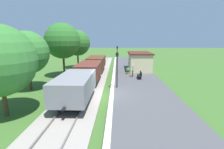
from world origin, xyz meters
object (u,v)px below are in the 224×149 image
(tree_trackside_far, at_px, (62,41))
(person_waiting, at_px, (133,70))
(station_hut, at_px, (139,61))
(potted_planter, at_px, (128,71))
(tree_field_left, at_px, (77,43))
(lamp_post_far, at_px, (117,52))
(freight_train, at_px, (89,71))
(bench_near_hut, at_px, (140,75))
(bench_down_platform, at_px, (132,62))
(lamp_post_near, at_px, (117,63))
(tree_trackside_mid, at_px, (27,53))

(tree_trackside_far, bearing_deg, person_waiting, -4.82)
(station_hut, height_order, tree_trackside_far, tree_trackside_far)
(potted_planter, relative_size, tree_field_left, 0.14)
(person_waiting, xyz_separation_m, potted_planter, (-0.50, 1.65, -0.46))
(lamp_post_far, relative_size, tree_trackside_far, 0.51)
(freight_train, bearing_deg, bench_near_hut, 11.83)
(bench_down_platform, height_order, potted_planter, potted_planter)
(potted_planter, bearing_deg, tree_field_left, 145.92)
(person_waiting, bearing_deg, lamp_post_far, -69.50)
(person_waiting, bearing_deg, bench_near_hut, 134.72)
(freight_train, relative_size, bench_down_platform, 12.93)
(freight_train, xyz_separation_m, lamp_post_near, (3.26, -2.66, 1.41))
(potted_planter, relative_size, lamp_post_far, 0.25)
(person_waiting, height_order, potted_planter, person_waiting)
(bench_down_platform, relative_size, potted_planter, 1.64)
(bench_down_platform, xyz_separation_m, person_waiting, (-0.81, -9.96, 0.46))
(station_hut, bearing_deg, potted_planter, -120.77)
(lamp_post_near, height_order, tree_field_left, tree_field_left)
(lamp_post_far, distance_m, tree_trackside_mid, 15.69)
(bench_down_platform, relative_size, lamp_post_near, 0.41)
(potted_planter, distance_m, lamp_post_far, 6.63)
(tree_trackside_mid, bearing_deg, bench_near_hut, 19.35)
(tree_field_left, bearing_deg, tree_trackside_far, -93.31)
(lamp_post_near, xyz_separation_m, tree_trackside_far, (-7.26, 5.73, 2.05))
(bench_down_platform, height_order, tree_trackside_far, tree_trackside_far)
(potted_planter, bearing_deg, station_hut, 59.23)
(station_hut, height_order, bench_near_hut, station_hut)
(lamp_post_near, height_order, lamp_post_far, same)
(bench_near_hut, relative_size, lamp_post_far, 0.41)
(bench_down_platform, distance_m, person_waiting, 10.00)
(bench_near_hut, distance_m, tree_trackside_far, 11.07)
(station_hut, distance_m, tree_field_left, 11.04)
(tree_trackside_far, bearing_deg, station_hut, 21.31)
(freight_train, xyz_separation_m, potted_planter, (4.81, 3.94, -0.67))
(freight_train, relative_size, potted_planter, 21.18)
(person_waiting, xyz_separation_m, tree_trackside_far, (-9.31, 0.79, 3.67))
(bench_down_platform, bearing_deg, person_waiting, -94.65)
(tree_trackside_mid, bearing_deg, potted_planter, 32.99)
(freight_train, height_order, tree_field_left, tree_field_left)
(bench_near_hut, bearing_deg, tree_field_left, 139.37)
(tree_trackside_far, bearing_deg, tree_field_left, 86.69)
(tree_field_left, bearing_deg, bench_near_hut, -40.63)
(person_waiting, bearing_deg, freight_train, 28.99)
(person_waiting, bearing_deg, station_hut, -100.89)
(bench_down_platform, bearing_deg, tree_trackside_far, -137.81)
(bench_down_platform, distance_m, tree_trackside_far, 14.27)
(lamp_post_near, relative_size, tree_trackside_far, 0.51)
(lamp_post_far, bearing_deg, bench_near_hut, -71.94)
(bench_down_platform, xyz_separation_m, lamp_post_near, (-2.86, -14.90, 2.08))
(freight_train, relative_size, lamp_post_far, 5.24)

